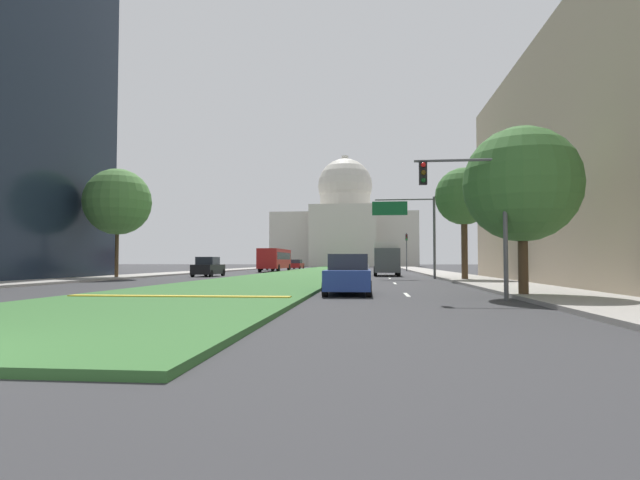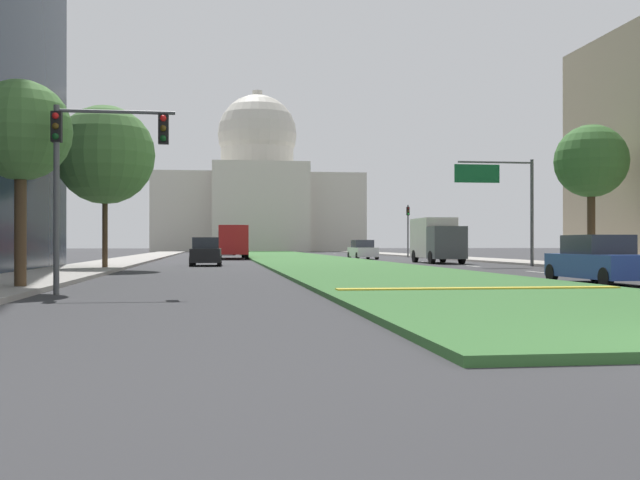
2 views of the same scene
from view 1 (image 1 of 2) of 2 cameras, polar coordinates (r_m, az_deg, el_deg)
The scene contains 20 objects.
ground_plane at distance 69.71m, azimuth 0.15°, elevation -3.51°, with size 280.11×280.11×0.00m, color #333335.
grass_median at distance 63.38m, azimuth -0.41°, elevation -3.56°, with size 8.93×114.59×0.14m, color #386B33.
median_curb_nose at distance 18.83m, azimuth -15.55°, elevation -6.06°, with size 8.04×0.50×0.04m, color gold.
lane_dashes_right at distance 56.09m, azimuth 7.27°, elevation -3.77°, with size 0.16×76.22×0.01m.
sidewalk_left at distance 60.38m, azimuth -14.51°, elevation -3.54°, with size 4.00×114.59×0.15m, color #9E9991.
sidewalk_right at distance 57.11m, azimuth 13.09°, elevation -3.63°, with size 4.00×114.59×0.15m, color #9E9991.
capitol_building at distance 132.73m, azimuth 2.81°, elevation 1.54°, with size 36.60×22.46×29.02m.
traffic_light_near_right at distance 19.25m, azimuth 17.53°, elevation 4.89°, with size 3.34×0.35×5.20m.
traffic_light_far_right at distance 70.12m, azimuth 9.66°, elevation -0.76°, with size 0.28×0.35×5.20m.
overhead_guide_sign at distance 41.13m, azimuth 10.20°, elevation 2.16°, with size 4.99×0.20×6.50m.
street_tree_right_near at distance 21.19m, azimuth 21.64°, elevation 5.78°, with size 4.44×4.44×6.57m.
street_tree_left_mid at distance 43.23m, azimuth -21.69°, elevation 3.98°, with size 5.20×5.20×8.66m.
street_tree_right_mid at distance 37.40m, azimuth 15.79°, elevation 4.66°, with size 4.03×4.03×7.98m.
sedan_lead_stopped at distance 21.82m, azimuth 3.21°, elevation -3.95°, with size 1.97×4.69×1.69m.
sedan_midblock at distance 47.24m, azimuth -12.39°, elevation -3.00°, with size 1.97×4.31×1.77m.
sedan_distant at distance 62.45m, azimuth 4.59°, elevation -2.91°, with size 2.09×4.24×1.70m.
sedan_far_horizon at distance 78.39m, azimuth -5.58°, elevation -2.75°, with size 2.03×4.32×1.83m.
sedan_very_far at distance 88.19m, azimuth -2.62°, elevation -2.76°, with size 2.13×4.49×1.64m.
box_truck_delivery at distance 49.01m, azimuth 7.42°, elevation -2.02°, with size 2.40×6.40×3.20m.
city_bus at distance 67.38m, azimuth -5.06°, elevation -2.03°, with size 2.62×11.00×2.95m.
Camera 1 is at (6.81, -5.70, 1.41)m, focal length 28.62 mm.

